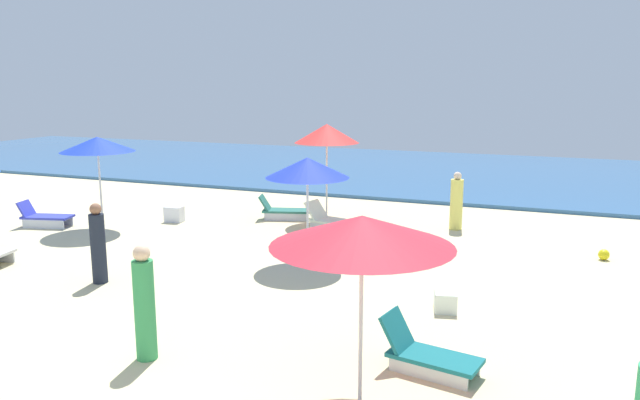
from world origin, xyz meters
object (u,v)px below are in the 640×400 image
(umbrella_5, at_px, (327,134))
(umbrella_1, at_px, (362,231))
(umbrella_4, at_px, (307,168))
(beachgoer_4, at_px, (456,203))
(lounge_chair_1_0, at_px, (426,354))
(beach_ball_1, at_px, (604,255))
(lounge_chair_5_1, at_px, (283,211))
(lounge_chair_0_0, at_px, (44,217))
(cooler_box_0, at_px, (445,300))
(beachgoer_0, at_px, (98,245))
(cooler_box_2, at_px, (174,214))
(lounge_chair_5_0, at_px, (331,220))
(umbrella_0, at_px, (97,144))
(beachgoer_1, at_px, (144,305))

(umbrella_5, bearing_deg, umbrella_1, -66.76)
(umbrella_4, bearing_deg, beachgoer_4, 59.69)
(lounge_chair_1_0, bearing_deg, umbrella_5, 40.27)
(lounge_chair_1_0, xyz_separation_m, beach_ball_1, (2.58, 6.72, -0.13))
(beachgoer_4, height_order, beach_ball_1, beachgoer_4)
(lounge_chair_5_1, distance_m, beach_ball_1, 8.46)
(lounge_chair_0_0, bearing_deg, cooler_box_0, -115.62)
(cooler_box_0, bearing_deg, beachgoer_0, 86.05)
(cooler_box_2, bearing_deg, lounge_chair_0_0, 26.25)
(umbrella_1, relative_size, lounge_chair_1_0, 1.66)
(lounge_chair_5_0, bearing_deg, umbrella_5, 39.66)
(beachgoer_0, distance_m, cooler_box_0, 6.72)
(umbrella_0, xyz_separation_m, beachgoer_4, (8.91, 3.39, -1.55))
(lounge_chair_1_0, bearing_deg, umbrella_1, 164.48)
(umbrella_4, bearing_deg, beachgoer_1, -93.56)
(lounge_chair_5_1, bearing_deg, lounge_chair_5_0, -130.78)
(umbrella_5, xyz_separation_m, lounge_chair_5_1, (-1.24, -0.26, -2.24))
(beachgoer_0, bearing_deg, beachgoer_4, -132.27)
(beachgoer_4, bearing_deg, umbrella_0, 76.07)
(umbrella_4, relative_size, cooler_box_0, 4.31)
(beachgoer_4, height_order, cooler_box_0, beachgoer_4)
(lounge_chair_1_0, relative_size, beachgoer_4, 0.92)
(beach_ball_1, bearing_deg, beachgoer_4, 154.30)
(umbrella_5, distance_m, beachgoer_1, 9.37)
(lounge_chair_5_0, height_order, cooler_box_0, lounge_chair_5_0)
(cooler_box_0, bearing_deg, lounge_chair_5_1, 33.25)
(umbrella_4, xyz_separation_m, beachgoer_1, (-0.32, -5.21, -1.29))
(umbrella_5, height_order, lounge_chair_5_1, umbrella_5)
(beachgoer_1, xyz_separation_m, cooler_box_0, (3.64, 3.48, -0.64))
(lounge_chair_0_0, distance_m, beachgoer_4, 11.20)
(lounge_chair_0_0, bearing_deg, beach_ball_1, -96.03)
(umbrella_0, relative_size, lounge_chair_1_0, 1.73)
(beachgoer_1, height_order, beachgoer_4, beachgoer_1)
(lounge_chair_1_0, distance_m, cooler_box_2, 10.66)
(lounge_chair_5_0, height_order, lounge_chair_5_1, lounge_chair_5_0)
(cooler_box_2, bearing_deg, cooler_box_0, 149.14)
(lounge_chair_1_0, distance_m, lounge_chair_5_1, 9.74)
(lounge_chair_0_0, bearing_deg, lounge_chair_1_0, -126.42)
(lounge_chair_1_0, bearing_deg, lounge_chair_0_0, 79.11)
(beachgoer_0, height_order, cooler_box_2, beachgoer_0)
(lounge_chair_1_0, distance_m, beachgoer_0, 6.93)
(lounge_chair_1_0, height_order, umbrella_5, umbrella_5)
(umbrella_5, bearing_deg, umbrella_0, -150.05)
(lounge_chair_1_0, height_order, beach_ball_1, lounge_chair_1_0)
(umbrella_0, xyz_separation_m, lounge_chair_1_0, (9.88, -5.03, -2.03))
(umbrella_0, relative_size, umbrella_5, 0.90)
(lounge_chair_5_1, relative_size, beachgoer_0, 0.98)
(lounge_chair_5_0, bearing_deg, beachgoer_0, 166.67)
(umbrella_1, xyz_separation_m, umbrella_5, (-3.98, 9.26, 0.29))
(lounge_chair_0_0, xyz_separation_m, umbrella_4, (8.00, -0.47, 1.83))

